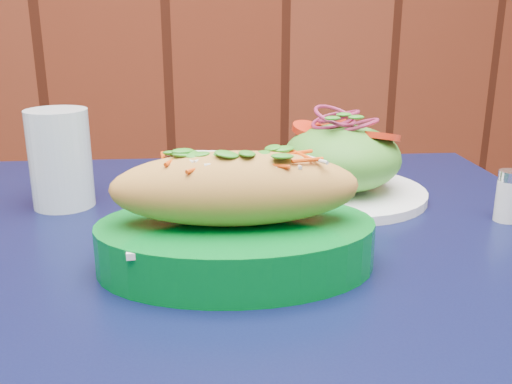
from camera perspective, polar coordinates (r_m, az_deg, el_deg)
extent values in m
cube|color=black|center=(0.62, -0.91, -6.68)|extent=(0.89, 0.89, 0.03)
cylinder|color=black|center=(1.13, -19.77, -17.48)|extent=(0.04, 0.04, 0.72)
cylinder|color=black|center=(1.15, 15.36, -16.35)|extent=(0.04, 0.04, 0.72)
cube|color=white|center=(0.55, -2.04, -3.44)|extent=(0.20, 0.12, 0.01)
ellipsoid|color=gold|center=(0.54, -2.08, 0.38)|extent=(0.24, 0.11, 0.07)
cylinder|color=white|center=(0.78, 8.38, -0.08)|extent=(0.23, 0.23, 0.01)
ellipsoid|color=#4C992D|center=(0.77, 8.54, 3.43)|extent=(0.16, 0.16, 0.09)
cylinder|color=red|center=(0.75, 12.54, 5.83)|extent=(0.05, 0.05, 0.01)
cylinder|color=red|center=(0.78, 5.32, 6.61)|extent=(0.05, 0.05, 0.01)
cylinder|color=red|center=(0.80, 7.53, 6.88)|extent=(0.05, 0.05, 0.01)
torus|color=#8E1F46|center=(0.76, 8.71, 6.98)|extent=(0.06, 0.06, 0.01)
torus|color=#8E1F46|center=(0.76, 8.72, 7.28)|extent=(0.06, 0.06, 0.01)
torus|color=#8E1F46|center=(0.76, 8.73, 7.57)|extent=(0.06, 0.06, 0.01)
torus|color=#8E1F46|center=(0.76, 8.75, 7.87)|extent=(0.06, 0.06, 0.01)
cylinder|color=silver|center=(0.76, -18.98, 3.17)|extent=(0.08, 0.08, 0.13)
cylinder|color=white|center=(0.74, 23.82, -0.82)|extent=(0.03, 0.03, 0.05)
cylinder|color=silver|center=(0.73, 24.11, 1.49)|extent=(0.03, 0.03, 0.01)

